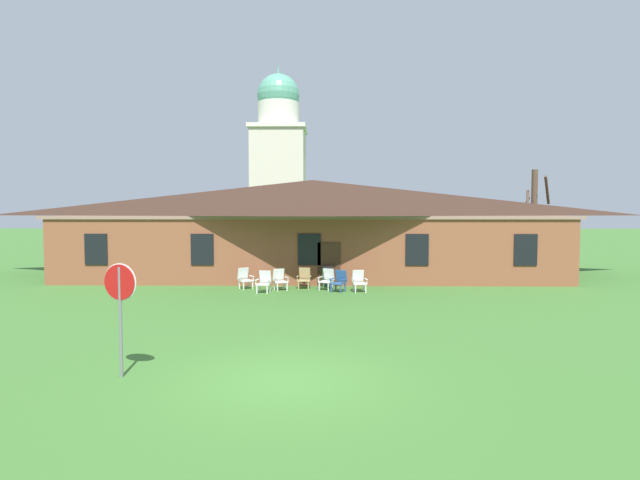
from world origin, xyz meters
TOP-DOWN VIEW (x-y plane):
  - ground_plane at (0.00, 0.00)m, footprint 200.00×200.00m
  - brick_building at (0.00, 18.83)m, footprint 26.72×10.40m
  - dome_tower at (-3.71, 36.97)m, footprint 5.18×5.18m
  - stop_sign at (-3.53, 0.18)m, footprint 0.78×0.26m
  - lawn_chair_by_porch at (-2.97, 12.94)m, footprint 0.85×0.87m
  - lawn_chair_near_door at (-1.91, 11.80)m, footprint 0.70×0.74m
  - lawn_chair_left_end at (-1.30, 12.56)m, footprint 0.79×0.84m
  - lawn_chair_middle at (-0.20, 13.05)m, footprint 0.67×0.70m
  - lawn_chair_right_end at (0.86, 12.65)m, footprint 0.80×0.84m
  - lawn_chair_far_side at (1.41, 12.09)m, footprint 0.82×0.85m
  - lawn_chair_under_eave at (2.27, 12.10)m, footprint 0.71×0.75m
  - bare_tree_beside_building at (13.51, 20.98)m, footprint 1.82×1.81m
  - trash_bin at (0.85, 13.53)m, footprint 0.56×0.56m

SIDE VIEW (x-z plane):
  - ground_plane at x=0.00m, z-range 0.00..0.00m
  - trash_bin at x=0.85m, z-range 0.01..0.99m
  - lawn_chair_by_porch at x=-2.97m, z-range 0.02..0.98m
  - lawn_chair_near_door at x=-1.91m, z-range 0.02..0.98m
  - lawn_chair_left_end at x=-1.30m, z-range 0.02..0.98m
  - lawn_chair_middle at x=-0.20m, z-range 0.02..0.98m
  - lawn_chair_right_end at x=0.86m, z-range 0.02..0.98m
  - lawn_chair_far_side at x=1.41m, z-range 0.02..0.98m
  - lawn_chair_under_eave at x=2.27m, z-range 0.02..0.98m
  - stop_sign at x=-3.53m, z-range 0.52..2.98m
  - brick_building at x=0.00m, z-range 0.05..5.44m
  - bare_tree_beside_building at x=13.51m, z-range 0.19..6.33m
  - dome_tower at x=-3.71m, z-range -0.82..16.28m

